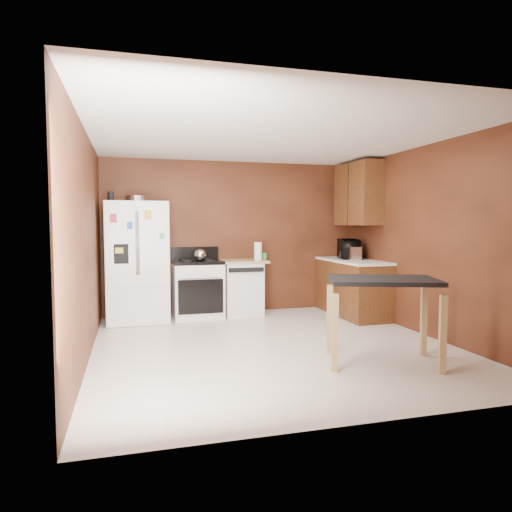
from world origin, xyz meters
name	(u,v)px	position (x,y,z in m)	size (l,w,h in m)	color
floor	(273,345)	(0.00, 0.00, 0.00)	(4.50, 4.50, 0.00)	white
ceiling	(274,136)	(0.00, 0.00, 2.50)	(4.50, 4.50, 0.00)	white
wall_back	(233,237)	(0.00, 2.25, 1.25)	(4.20, 4.20, 0.00)	#5D2C18
wall_front	(368,255)	(0.00, -2.25, 1.25)	(4.20, 4.20, 0.00)	#5D2C18
wall_left	(86,245)	(-2.10, 0.00, 1.25)	(4.50, 4.50, 0.00)	#5D2C18
wall_right	(426,241)	(2.10, 0.00, 1.25)	(4.50, 4.50, 0.00)	#5D2C18
roasting_pan	(137,199)	(-1.53, 1.91, 1.84)	(0.36, 0.36, 0.09)	silver
pen_cup	(111,196)	(-1.91, 1.73, 1.87)	(0.09, 0.09, 0.13)	black
kettle	(200,255)	(-0.61, 1.81, 0.99)	(0.19, 0.19, 0.19)	silver
paper_towel	(258,251)	(0.33, 1.85, 1.03)	(0.12, 0.12, 0.29)	white
green_canister	(264,256)	(0.48, 2.03, 0.94)	(0.10, 0.10, 0.11)	green
toaster	(352,253)	(1.76, 1.39, 1.01)	(0.18, 0.29, 0.21)	silver
microwave	(349,250)	(1.81, 1.63, 1.05)	(0.53, 0.36, 0.29)	black
refrigerator	(138,262)	(-1.55, 1.86, 0.90)	(0.90, 0.80, 1.80)	white
gas_range	(198,288)	(-0.64, 1.92, 0.46)	(0.76, 0.68, 1.10)	white
dishwasher	(242,287)	(0.08, 1.95, 0.45)	(0.78, 0.63, 0.89)	white
right_cabinets	(354,259)	(1.84, 1.48, 0.91)	(0.63, 1.58, 2.45)	brown
island	(383,292)	(0.90, -0.97, 0.76)	(1.28, 1.06, 0.91)	black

